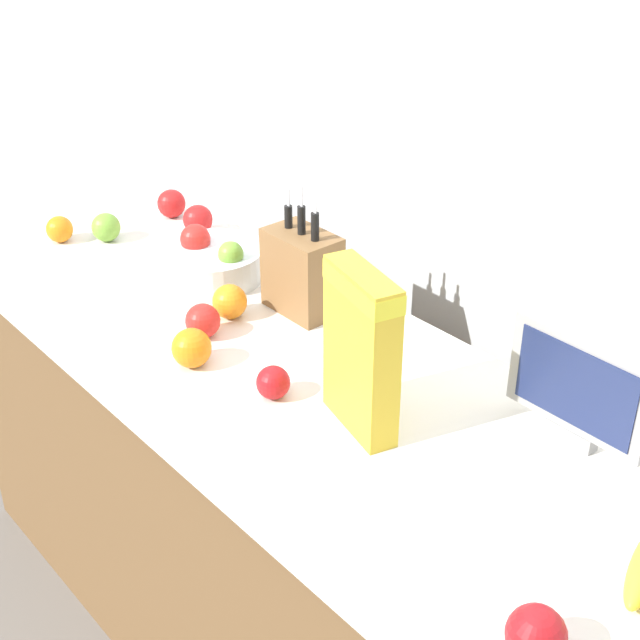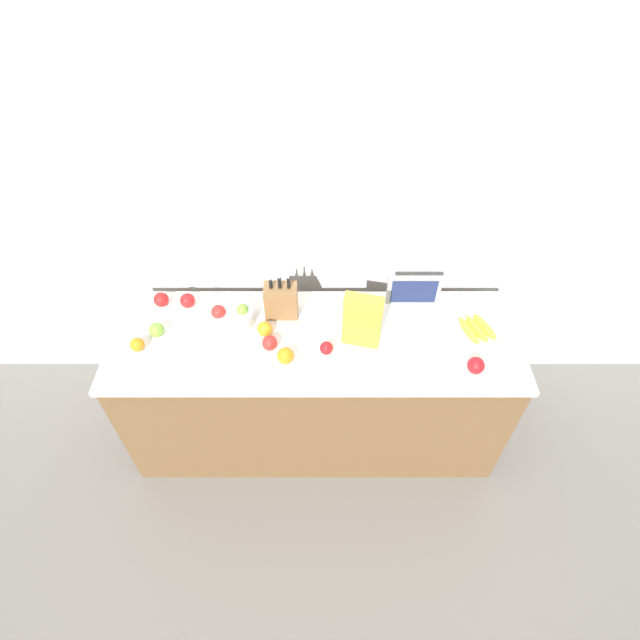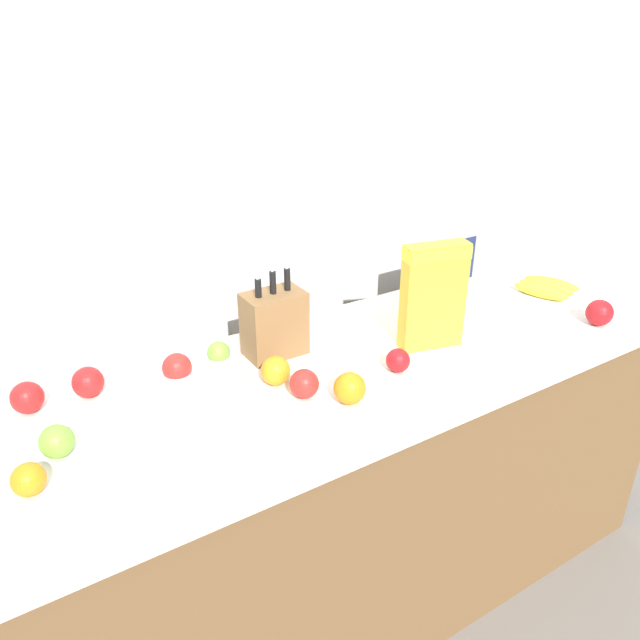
{
  "view_description": "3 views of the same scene",
  "coord_description": "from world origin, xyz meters",
  "views": [
    {
      "loc": [
        1.19,
        -0.95,
        1.86
      ],
      "look_at": [
        0.05,
        0.03,
        1.01
      ],
      "focal_mm": 50.0,
      "sensor_mm": 36.0,
      "label": 1
    },
    {
      "loc": [
        0.03,
        -1.66,
        2.79
      ],
      "look_at": [
        0.02,
        0.05,
        0.96
      ],
      "focal_mm": 28.0,
      "sensor_mm": 36.0,
      "label": 2
    },
    {
      "loc": [
        -0.9,
        -1.21,
        1.75
      ],
      "look_at": [
        -0.1,
        0.06,
        1.02
      ],
      "focal_mm": 35.0,
      "sensor_mm": 36.0,
      "label": 3
    }
  ],
  "objects": [
    {
      "name": "apple_front",
      "position": [
        0.76,
        -0.21,
        0.92
      ],
      "size": [
        0.08,
        0.08,
        0.08
      ],
      "primitive_type": "sphere",
      "color": "#A31419",
      "rests_on": "counter"
    },
    {
      "name": "knife_block",
      "position": [
        -0.17,
        0.17,
        0.98
      ],
      "size": [
        0.17,
        0.11,
        0.3
      ],
      "color": "brown",
      "rests_on": "counter"
    },
    {
      "name": "small_monitor",
      "position": [
        0.51,
        0.22,
        1.0
      ],
      "size": [
        0.28,
        0.03,
        0.21
      ],
      "color": "gray",
      "rests_on": "counter"
    },
    {
      "name": "apple_rear",
      "position": [
        -0.82,
        0.24,
        0.92
      ],
      "size": [
        0.08,
        0.08,
        0.08
      ],
      "primitive_type": "sphere",
      "color": "red",
      "rests_on": "counter"
    },
    {
      "name": "orange_near_bowl",
      "position": [
        -0.14,
        -0.15,
        0.92
      ],
      "size": [
        0.08,
        0.08,
        0.08
      ],
      "primitive_type": "sphere",
      "color": "orange",
      "rests_on": "counter"
    },
    {
      "name": "orange_by_cereal",
      "position": [
        -0.25,
        0.03,
        0.92
      ],
      "size": [
        0.08,
        0.08,
        0.08
      ],
      "primitive_type": "sphere",
      "color": "orange",
      "rests_on": "counter"
    },
    {
      "name": "fruit_bowl",
      "position": [
        -0.44,
        0.11,
        0.93
      ],
      "size": [
        0.25,
        0.25,
        0.12
      ],
      "color": "silver",
      "rests_on": "counter"
    },
    {
      "name": "orange_back_center",
      "position": [
        -0.87,
        -0.07,
        0.92
      ],
      "size": [
        0.07,
        0.07,
        0.07
      ],
      "primitive_type": "sphere",
      "color": "orange",
      "rests_on": "counter"
    },
    {
      "name": "wall_back",
      "position": [
        0.0,
        0.56,
        1.3
      ],
      "size": [
        9.0,
        0.06,
        2.6
      ],
      "color": "silver",
      "rests_on": "ground_plane"
    },
    {
      "name": "cereal_box",
      "position": [
        0.23,
        -0.03,
        1.05
      ],
      "size": [
        0.19,
        0.1,
        0.31
      ],
      "rotation": [
        0.0,
        0.0,
        -0.25
      ],
      "color": "gold",
      "rests_on": "counter"
    },
    {
      "name": "apple_by_knife_block",
      "position": [
        -0.8,
        0.02,
        0.92
      ],
      "size": [
        0.08,
        0.08,
        0.08
      ],
      "primitive_type": "sphere",
      "color": "#6B9E33",
      "rests_on": "counter"
    },
    {
      "name": "apple_rightmost",
      "position": [
        -0.22,
        -0.07,
        0.92
      ],
      "size": [
        0.08,
        0.08,
        0.08
      ],
      "primitive_type": "sphere",
      "color": "red",
      "rests_on": "counter"
    },
    {
      "name": "counter",
      "position": [
        0.0,
        0.0,
        0.44
      ],
      "size": [
        2.08,
        0.68,
        0.88
      ],
      "color": "brown",
      "rests_on": "ground_plane"
    },
    {
      "name": "apple_leftmost",
      "position": [
        -0.68,
        0.23,
        0.92
      ],
      "size": [
        0.08,
        0.08,
        0.08
      ],
      "primitive_type": "sphere",
      "color": "red",
      "rests_on": "counter"
    },
    {
      "name": "apple_middle",
      "position": [
        0.06,
        -0.09,
        0.92
      ],
      "size": [
        0.07,
        0.07,
        0.07
      ],
      "primitive_type": "sphere",
      "color": "#A31419",
      "rests_on": "counter"
    }
  ]
}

